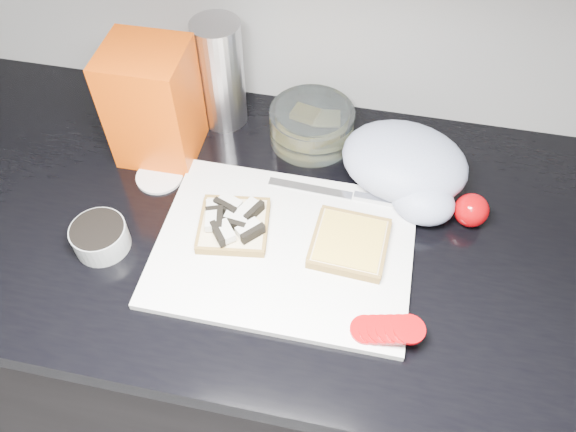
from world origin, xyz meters
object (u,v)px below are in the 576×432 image
Objects in this scene: bread_bag at (153,104)px; glass_bowl at (312,125)px; cutting_board at (284,248)px; steel_canister at (220,74)px.

glass_bowl is at bearing 16.74° from bread_bag.
steel_canister is (-0.18, 0.28, 0.10)m from cutting_board.
steel_canister reaches higher than glass_bowl.
cutting_board is 1.95× the size of steel_canister.
cutting_board is 2.60× the size of glass_bowl.
bread_bag is 1.03× the size of steel_canister.
cutting_board is at bearing -89.19° from glass_bowl.
glass_bowl reaches higher than cutting_board.
bread_bag reaches higher than cutting_board.
glass_bowl is at bearing -6.80° from steel_canister.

